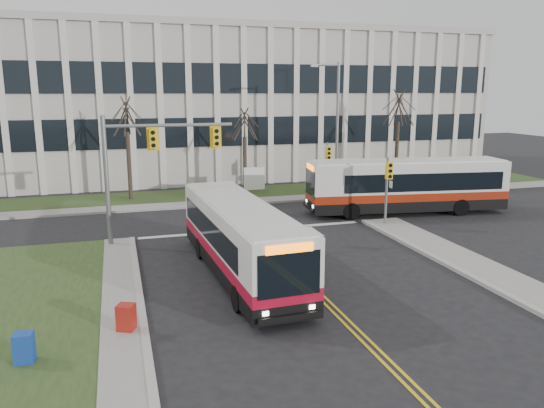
% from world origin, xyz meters
% --- Properties ---
extents(ground, '(120.00, 120.00, 0.00)m').
position_xyz_m(ground, '(0.00, 0.00, 0.00)').
color(ground, black).
rests_on(ground, ground).
extents(sidewalk_west, '(1.20, 26.00, 0.14)m').
position_xyz_m(sidewalk_west, '(-7.00, -5.00, 0.07)').
color(sidewalk_west, '#9E9B93').
rests_on(sidewalk_west, ground).
extents(sidewalk_cross, '(44.00, 1.60, 0.14)m').
position_xyz_m(sidewalk_cross, '(5.00, 15.20, 0.07)').
color(sidewalk_cross, '#9E9B93').
rests_on(sidewalk_cross, ground).
extents(building_lawn, '(44.00, 5.00, 0.12)m').
position_xyz_m(building_lawn, '(5.00, 18.00, 0.06)').
color(building_lawn, '#2D451D').
rests_on(building_lawn, ground).
extents(office_building, '(40.00, 16.00, 12.00)m').
position_xyz_m(office_building, '(5.00, 30.00, 6.00)').
color(office_building, '#B6B2A8').
rests_on(office_building, ground).
extents(mast_arm_signal, '(6.11, 0.38, 6.20)m').
position_xyz_m(mast_arm_signal, '(-5.62, 7.16, 4.26)').
color(mast_arm_signal, slate).
rests_on(mast_arm_signal, ground).
extents(signal_pole_near, '(0.34, 0.39, 3.80)m').
position_xyz_m(signal_pole_near, '(7.20, 6.90, 2.50)').
color(signal_pole_near, slate).
rests_on(signal_pole_near, ground).
extents(signal_pole_far, '(0.34, 0.39, 3.80)m').
position_xyz_m(signal_pole_far, '(7.20, 15.40, 2.50)').
color(signal_pole_far, slate).
rests_on(signal_pole_far, ground).
extents(streetlight, '(2.15, 0.25, 9.20)m').
position_xyz_m(streetlight, '(8.03, 16.20, 5.19)').
color(streetlight, slate).
rests_on(streetlight, ground).
extents(directory_sign, '(1.50, 0.12, 2.00)m').
position_xyz_m(directory_sign, '(2.50, 17.50, 1.17)').
color(directory_sign, slate).
rests_on(directory_sign, ground).
extents(tree_left, '(1.80, 1.80, 7.70)m').
position_xyz_m(tree_left, '(-6.00, 18.00, 5.51)').
color(tree_left, '#42352B').
rests_on(tree_left, ground).
extents(tree_mid, '(1.80, 1.80, 6.82)m').
position_xyz_m(tree_mid, '(2.00, 18.20, 4.88)').
color(tree_mid, '#42352B').
rests_on(tree_mid, ground).
extents(tree_right, '(1.80, 1.80, 8.25)m').
position_xyz_m(tree_right, '(14.00, 18.00, 5.91)').
color(tree_right, '#42352B').
rests_on(tree_right, ground).
extents(bus_main, '(2.89, 10.94, 2.89)m').
position_xyz_m(bus_main, '(-2.26, 1.48, 1.44)').
color(bus_main, silver).
rests_on(bus_main, ground).
extents(bus_cross, '(12.14, 4.13, 3.17)m').
position_xyz_m(bus_cross, '(9.91, 9.50, 1.59)').
color(bus_cross, silver).
rests_on(bus_cross, ground).
extents(newspaper_box_blue, '(0.53, 0.49, 0.95)m').
position_xyz_m(newspaper_box_blue, '(-9.50, -3.90, 0.47)').
color(newspaper_box_blue, navy).
rests_on(newspaper_box_blue, ground).
extents(newspaper_box_red, '(0.64, 0.62, 0.95)m').
position_xyz_m(newspaper_box_red, '(-6.81, -2.68, 0.47)').
color(newspaper_box_red, '#9F1D14').
rests_on(newspaper_box_red, ground).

